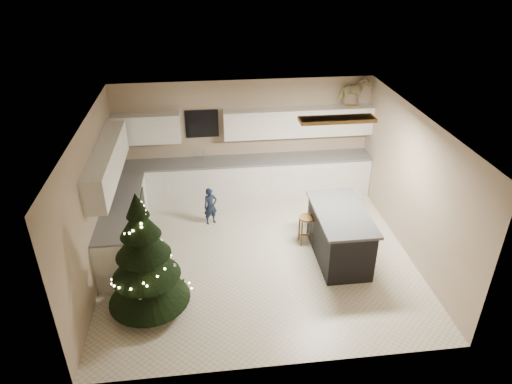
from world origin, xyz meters
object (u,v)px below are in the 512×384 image
at_px(christmas_tree, 145,265).
at_px(toddler, 210,206).
at_px(bar_stool, 306,223).
at_px(rocking_horse, 353,92).
at_px(island, 339,234).

xyz_separation_m(christmas_tree, toddler, (1.03, 2.38, -0.46)).
relative_size(bar_stool, toddler, 0.74).
height_order(toddler, rocking_horse, rocking_horse).
bearing_deg(christmas_tree, rocking_horse, 39.93).
bearing_deg(island, rocking_horse, 71.11).
xyz_separation_m(bar_stool, christmas_tree, (-2.80, -1.46, 0.42)).
xyz_separation_m(island, bar_stool, (-0.49, 0.49, -0.04)).
distance_m(island, bar_stool, 0.70).
height_order(christmas_tree, toddler, christmas_tree).
bearing_deg(christmas_tree, bar_stool, 27.53).
xyz_separation_m(bar_stool, toddler, (-1.77, 0.92, -0.04)).
relative_size(island, toddler, 2.16).
bearing_deg(island, christmas_tree, -163.62).
relative_size(bar_stool, rocking_horse, 0.79).
height_order(christmas_tree, rocking_horse, rocking_horse).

